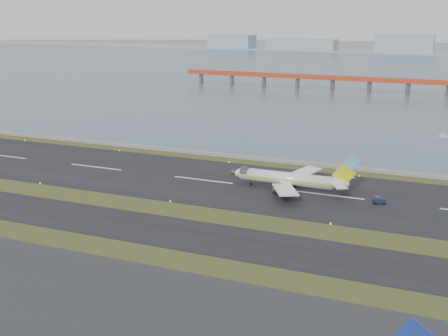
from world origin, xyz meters
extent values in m
plane|color=#324217|center=(0.00, 0.00, 0.00)|extent=(1000.00, 1000.00, 0.00)
cube|color=#292A2C|center=(0.00, -55.00, 0.05)|extent=(1000.00, 50.00, 0.10)
cube|color=black|center=(0.00, -12.00, 0.05)|extent=(1000.00, 18.00, 0.10)
cube|color=black|center=(0.00, 30.00, 0.05)|extent=(1000.00, 45.00, 0.10)
cube|color=gray|center=(0.00, 60.00, 0.50)|extent=(1000.00, 2.50, 1.00)
cube|color=#4C5F6D|center=(0.00, 460.00, 0.00)|extent=(1400.00, 800.00, 1.30)
cube|color=#B93E1F|center=(20.00, 250.00, 7.50)|extent=(260.00, 5.00, 1.60)
cube|color=#B93E1F|center=(20.00, 250.00, 9.00)|extent=(260.00, 0.40, 1.40)
cylinder|color=#4C4C51|center=(-76.00, 250.00, 3.00)|extent=(2.80, 2.80, 7.00)
cylinder|color=#4C4C51|center=(20.00, 250.00, 3.00)|extent=(2.80, 2.80, 7.00)
cube|color=#99ABB5|center=(0.00, 620.00, 0.00)|extent=(1400.00, 80.00, 1.00)
cube|color=#99ABB5|center=(-220.00, 620.00, 9.00)|extent=(60.00, 35.00, 18.00)
cube|color=#99ABB5|center=(-120.00, 620.00, 7.00)|extent=(90.00, 35.00, 14.00)
cube|color=#99ABB5|center=(10.00, 620.00, 11.00)|extent=(70.00, 35.00, 22.00)
cylinder|color=white|center=(26.71, 30.62, 3.50)|extent=(28.00, 3.80, 3.80)
cone|color=white|center=(11.11, 30.62, 3.50)|extent=(3.20, 3.80, 3.80)
cone|color=white|center=(42.91, 30.62, 3.80)|extent=(5.00, 3.80, 3.80)
cube|color=yellow|center=(26.71, 28.70, 3.50)|extent=(31.00, 0.06, 0.45)
cube|color=yellow|center=(26.71, 32.54, 3.50)|extent=(31.00, 0.06, 0.45)
cube|color=white|center=(28.91, 22.12, 2.80)|extent=(11.31, 15.89, 1.66)
cube|color=white|center=(28.91, 39.12, 2.80)|extent=(11.31, 15.89, 1.66)
cylinder|color=#37373C|center=(27.21, 24.62, 1.60)|extent=(4.20, 2.10, 2.10)
cylinder|color=#37373C|center=(27.21, 36.62, 1.60)|extent=(4.20, 2.10, 2.10)
cube|color=yellow|center=(43.71, 30.62, 6.70)|extent=(6.80, 0.35, 6.85)
cube|color=#51C3E7|center=(45.61, 30.62, 10.40)|extent=(4.85, 0.37, 4.90)
cube|color=white|center=(43.21, 26.82, 4.30)|extent=(5.64, 6.80, 0.22)
cube|color=white|center=(43.21, 34.42, 4.30)|extent=(5.64, 6.80, 0.22)
cylinder|color=black|center=(15.71, 30.62, 0.45)|extent=(0.80, 0.28, 0.80)
cylinder|color=black|center=(28.21, 27.82, 0.55)|extent=(1.00, 0.38, 1.00)
cylinder|color=black|center=(28.21, 33.42, 0.55)|extent=(1.00, 0.38, 1.00)
cube|color=#131F36|center=(54.18, 27.91, 0.92)|extent=(3.73, 2.88, 1.23)
cube|color=#37373C|center=(53.80, 27.77, 1.75)|extent=(1.89, 1.95, 0.72)
cylinder|color=black|center=(53.41, 26.75, 0.36)|extent=(0.78, 0.54, 0.72)
cylinder|color=black|center=(52.84, 28.29, 0.36)|extent=(0.78, 0.54, 0.72)
cylinder|color=black|center=(55.53, 27.54, 0.36)|extent=(0.78, 0.54, 0.72)
cylinder|color=black|center=(54.96, 29.08, 0.36)|extent=(0.78, 0.54, 0.72)
cube|color=silver|center=(69.76, 124.10, 0.37)|extent=(6.69, 3.44, 0.82)
cube|color=silver|center=(68.42, 124.42, 1.10)|extent=(2.12, 1.85, 0.82)
camera|label=1|loc=(69.51, -124.06, 51.86)|focal=45.00mm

